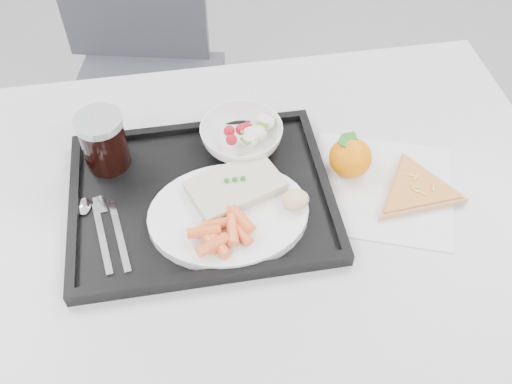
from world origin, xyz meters
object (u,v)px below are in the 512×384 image
object	(u,v)px
dinner_plate	(229,215)
pizza_slice	(416,190)
tangerine	(350,157)
table	(235,230)
tray	(202,198)
salad_bowl	(242,136)
chair	(139,57)
cola_glass	(104,140)

from	to	relation	value
dinner_plate	pizza_slice	size ratio (longest dim) A/B	1.00
tangerine	pizza_slice	size ratio (longest dim) A/B	0.37
dinner_plate	table	bearing A→B (deg)	67.78
tray	dinner_plate	size ratio (longest dim) A/B	1.67
salad_bowl	pizza_slice	distance (m)	0.33
chair	dinner_plate	distance (m)	0.83
cola_glass	tangerine	world-z (taller)	cola_glass
dinner_plate	cola_glass	world-z (taller)	cola_glass
salad_bowl	cola_glass	world-z (taller)	cola_glass
table	pizza_slice	size ratio (longest dim) A/B	4.42
table	chair	size ratio (longest dim) A/B	1.29
salad_bowl	cola_glass	distance (m)	0.25
dinner_plate	chair	bearing A→B (deg)	101.38
chair	salad_bowl	size ratio (longest dim) A/B	6.11
tangerine	pizza_slice	xyz separation A→B (m)	(0.10, -0.07, -0.02)
tangerine	cola_glass	bearing A→B (deg)	169.50
dinner_plate	pizza_slice	distance (m)	0.34
table	tray	xyz separation A→B (m)	(-0.05, 0.02, 0.08)
chair	tray	world-z (taller)	chair
cola_glass	tray	bearing A→B (deg)	-34.12
chair	table	bearing A→B (deg)	-77.17
pizza_slice	dinner_plate	bearing A→B (deg)	-178.31
tray	tangerine	xyz separation A→B (m)	(0.27, 0.03, 0.03)
table	tangerine	size ratio (longest dim) A/B	11.92
tray	tangerine	distance (m)	0.28
dinner_plate	tangerine	xyz separation A→B (m)	(0.23, 0.08, 0.01)
tray	cola_glass	world-z (taller)	cola_glass
table	salad_bowl	distance (m)	0.17
dinner_plate	tangerine	world-z (taller)	tangerine
tray	dinner_plate	bearing A→B (deg)	-54.70
table	dinner_plate	bearing A→B (deg)	-112.22
chair	pizza_slice	bearing A→B (deg)	-57.53
table	pizza_slice	world-z (taller)	pizza_slice
tray	tangerine	world-z (taller)	tangerine
salad_bowl	tangerine	xyz separation A→B (m)	(0.19, -0.08, -0.00)
tray	salad_bowl	xyz separation A→B (m)	(0.09, 0.11, 0.03)
tangerine	chair	bearing A→B (deg)	119.13
tangerine	dinner_plate	bearing A→B (deg)	-160.20
table	salad_bowl	bearing A→B (deg)	75.66
dinner_plate	cola_glass	xyz separation A→B (m)	(-0.20, 0.16, 0.05)
dinner_plate	cola_glass	size ratio (longest dim) A/B	2.50
dinner_plate	tangerine	size ratio (longest dim) A/B	2.68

